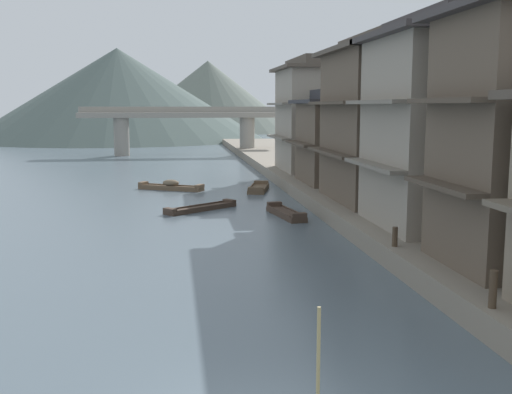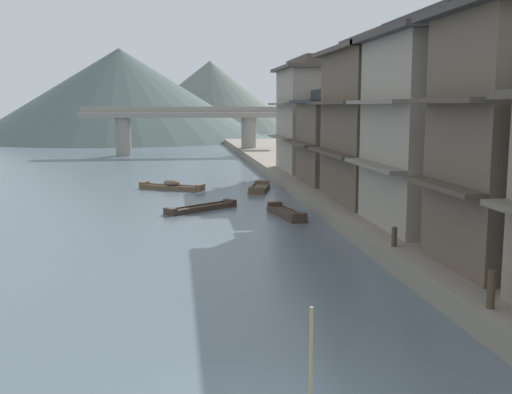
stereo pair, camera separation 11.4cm
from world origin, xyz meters
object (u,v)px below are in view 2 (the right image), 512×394
(house_waterfront_narrow, at_px, (387,120))
(mooring_post_dock_mid, at_px, (394,237))
(boat_moored_far, at_px, (201,208))
(boat_moored_nearest, at_px, (172,186))
(boat_moored_third, at_px, (286,213))
(stone_bridge, at_px, (187,123))
(house_waterfront_end, at_px, (312,116))
(house_waterfront_tall, at_px, (442,124))
(house_waterfront_far, at_px, (345,137))
(boat_moored_second, at_px, (259,188))
(mooring_post_dock_near, at_px, (491,289))

(house_waterfront_narrow, bearing_deg, mooring_post_dock_mid, -107.45)
(boat_moored_far, height_order, house_waterfront_narrow, house_waterfront_narrow)
(boat_moored_nearest, xyz_separation_m, boat_moored_third, (6.10, -11.44, -0.08))
(boat_moored_far, relative_size, stone_bridge, 0.17)
(house_waterfront_end, xyz_separation_m, mooring_post_dock_mid, (-2.89, -26.90, -3.94))
(house_waterfront_tall, bearing_deg, house_waterfront_far, 89.57)
(boat_moored_nearest, relative_size, boat_moored_third, 1.10)
(boat_moored_second, bearing_deg, house_waterfront_narrow, -61.87)
(mooring_post_dock_mid, xyz_separation_m, stone_bridge, (-6.45, 53.63, 2.61))
(boat_moored_far, xyz_separation_m, stone_bridge, (-0.05, 40.17, 3.64))
(boat_moored_nearest, height_order, stone_bridge, stone_bridge)
(boat_moored_second, bearing_deg, mooring_post_dock_mid, -84.37)
(mooring_post_dock_mid, bearing_deg, boat_moored_third, 100.44)
(boat_moored_nearest, relative_size, mooring_post_dock_near, 4.75)
(boat_moored_third, height_order, house_waterfront_tall, house_waterfront_tall)
(boat_moored_second, xyz_separation_m, boat_moored_far, (-4.33, -7.58, -0.04))
(house_waterfront_tall, xyz_separation_m, mooring_post_dock_near, (-3.23, -10.56, -3.81))
(house_waterfront_tall, bearing_deg, mooring_post_dock_near, -107.02)
(boat_moored_third, height_order, mooring_post_dock_mid, mooring_post_dock_mid)
(boat_moored_third, relative_size, house_waterfront_end, 0.48)
(boat_moored_nearest, height_order, mooring_post_dock_near, mooring_post_dock_near)
(mooring_post_dock_near, relative_size, stone_bridge, 0.04)
(house_waterfront_tall, distance_m, mooring_post_dock_near, 11.68)
(house_waterfront_narrow, xyz_separation_m, house_waterfront_end, (-0.51, 16.09, 0.00))
(boat_moored_nearest, bearing_deg, house_waterfront_far, -17.25)
(house_waterfront_tall, height_order, house_waterfront_far, house_waterfront_tall)
(stone_bridge, bearing_deg, boat_moored_third, -84.07)
(boat_moored_third, distance_m, house_waterfront_narrow, 7.31)
(house_waterfront_tall, relative_size, mooring_post_dock_near, 8.94)
(mooring_post_dock_near, distance_m, mooring_post_dock_mid, 6.95)
(house_waterfront_tall, distance_m, mooring_post_dock_mid, 6.25)
(boat_moored_third, relative_size, boat_moored_far, 0.99)
(house_waterfront_narrow, height_order, mooring_post_dock_near, house_waterfront_narrow)
(house_waterfront_far, bearing_deg, boat_moored_second, 157.23)
(boat_moored_second, xyz_separation_m, mooring_post_dock_mid, (2.07, -21.04, 0.98))
(mooring_post_dock_mid, bearing_deg, house_waterfront_far, 79.89)
(house_waterfront_narrow, distance_m, house_waterfront_end, 16.10)
(mooring_post_dock_near, bearing_deg, stone_bridge, 96.08)
(house_waterfront_narrow, relative_size, house_waterfront_far, 1.25)
(house_waterfront_end, bearing_deg, stone_bridge, 109.26)
(boat_moored_third, height_order, house_waterfront_far, house_waterfront_far)
(house_waterfront_narrow, relative_size, house_waterfront_end, 1.00)
(boat_moored_far, height_order, house_waterfront_end, house_waterfront_end)
(house_waterfront_end, bearing_deg, mooring_post_dock_near, -94.88)
(house_waterfront_tall, relative_size, house_waterfront_far, 1.25)
(boat_moored_far, distance_m, house_waterfront_far, 11.69)
(boat_moored_third, relative_size, house_waterfront_narrow, 0.48)
(boat_moored_third, relative_size, stone_bridge, 0.17)
(boat_moored_far, distance_m, house_waterfront_narrow, 11.30)
(boat_moored_second, xyz_separation_m, house_waterfront_tall, (5.31, -17.43, 4.93))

